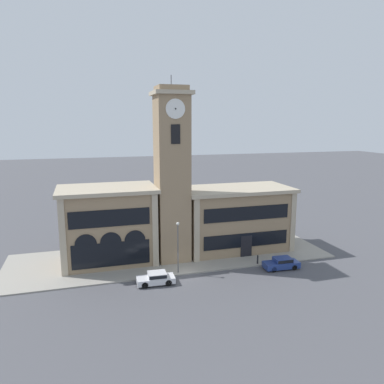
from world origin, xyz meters
TOP-DOWN VIEW (x-y plane):
  - ground_plane at (0.00, 0.00)m, footprint 300.00×300.00m
  - sidewalk_kerb at (0.00, 6.14)m, footprint 40.16×12.29m
  - clock_tower at (0.00, 5.16)m, footprint 4.49×4.49m
  - town_hall_left_wing at (-7.68, 6.74)m, footprint 11.68×7.72m
  - town_hall_right_wing at (9.14, 6.75)m, footprint 14.59×7.72m
  - parked_car_near at (-3.41, -1.41)m, footprint 4.10×1.97m
  - parked_car_mid at (11.58, -1.41)m, footprint 4.27×1.91m
  - street_lamp at (-0.49, 0.60)m, footprint 0.36×0.36m
  - bollard at (9.44, 0.55)m, footprint 0.18×0.18m

SIDE VIEW (x-z plane):
  - ground_plane at x=0.00m, z-range 0.00..0.00m
  - sidewalk_kerb at x=0.00m, z-range 0.00..0.15m
  - bollard at x=9.44m, z-range 0.14..1.20m
  - parked_car_near at x=-3.41m, z-range 0.04..1.33m
  - parked_car_mid at x=11.58m, z-range 0.03..1.39m
  - street_lamp at x=-0.49m, z-range 1.06..6.99m
  - town_hall_right_wing at x=9.14m, z-range 0.03..8.50m
  - town_hall_left_wing at x=-7.68m, z-range 0.03..9.37m
  - clock_tower at x=0.00m, z-range -0.53..21.82m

